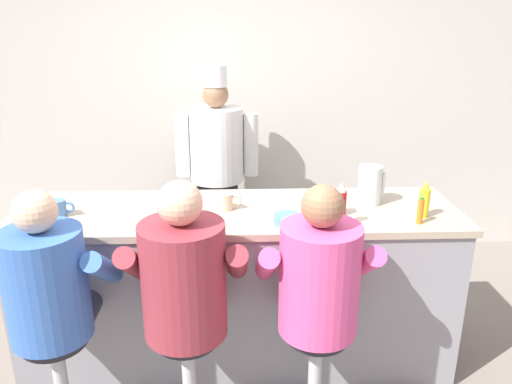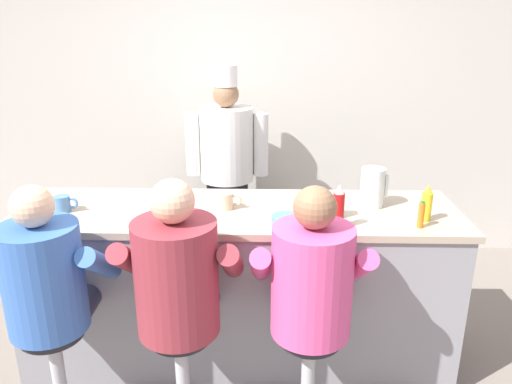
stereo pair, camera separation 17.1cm
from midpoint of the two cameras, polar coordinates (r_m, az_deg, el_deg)
name	(u,v)px [view 2 (the right image)]	position (r m, az deg, el deg)	size (l,w,h in m)	color
wall_back	(248,105)	(4.48, 0.23, 9.88)	(10.00, 0.06, 2.70)	beige
diner_counter	(238,285)	(3.14, -0.45, -10.66)	(2.60, 0.73, 1.02)	gray
ketchup_bottle_red	(338,208)	(2.67, 11.22, -1.80)	(0.06, 0.06, 0.25)	red
mustard_bottle_yellow	(427,204)	(2.91, 20.53, -1.31)	(0.06, 0.06, 0.21)	yellow
hot_sauce_bottle_orange	(421,215)	(2.82, 20.02, -2.48)	(0.03, 0.03, 0.15)	orange
water_pitcher_clear	(373,187)	(3.03, 14.75, 0.50)	(0.16, 0.14, 0.23)	silver
breakfast_plate	(177,215)	(2.82, -7.29, -2.65)	(0.23, 0.23, 0.05)	white
cereal_bowl	(286,220)	(2.71, 5.29, -3.26)	(0.16, 0.16, 0.05)	#4C7FB7
coffee_mug_blue	(63,204)	(3.05, -19.70, -1.29)	(0.14, 0.09, 0.09)	#4C7AB2
coffee_mug_tan	(226,201)	(2.91, -1.73, -1.03)	(0.14, 0.09, 0.10)	beige
napkin_dispenser_chrome	(332,206)	(2.84, 10.41, -1.58)	(0.12, 0.07, 0.13)	silver
diner_seated_blue	(48,283)	(2.65, -21.01, -9.73)	(0.58, 0.58, 1.37)	#B2B5BA
diner_seated_maroon	(178,282)	(2.47, -6.89, -10.17)	(0.61, 0.60, 1.40)	#B2B5BA
diner_seated_pink	(311,286)	(2.47, 8.31, -10.60)	(0.59, 0.58, 1.37)	#B2B5BA
cook_in_whites_near	(227,162)	(4.14, -2.13, 3.47)	(0.68, 0.43, 1.74)	#232328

